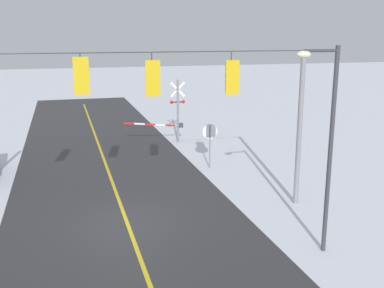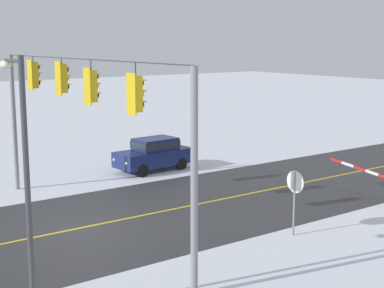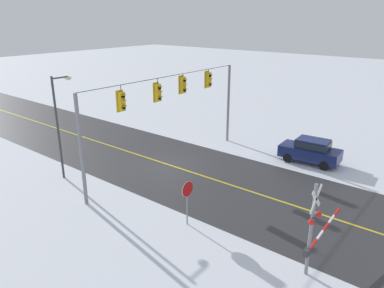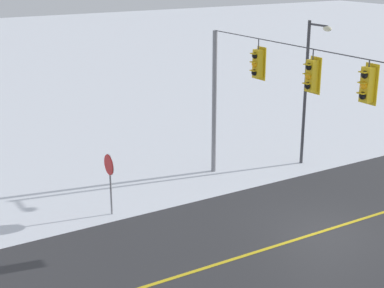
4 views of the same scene
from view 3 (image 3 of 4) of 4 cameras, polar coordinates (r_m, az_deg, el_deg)
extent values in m
plane|color=silver|center=(25.70, -3.27, -3.36)|extent=(160.00, 160.00, 0.00)
cube|color=#303033|center=(29.81, -11.87, -0.49)|extent=(9.00, 80.00, 0.01)
cube|color=gold|center=(29.81, -11.87, -0.48)|extent=(0.14, 72.00, 0.01)
cylinder|color=gray|center=(20.32, -16.77, -1.07)|extent=(0.20, 0.20, 6.20)
cylinder|color=gray|center=(30.05, 5.64, 6.15)|extent=(0.20, 0.20, 6.20)
cylinder|color=#38383D|center=(24.01, -3.55, 10.43)|extent=(14.00, 0.04, 0.04)
cylinder|color=#38383D|center=(21.28, -10.96, 8.43)|extent=(0.04, 0.04, 0.40)
cube|color=gold|center=(21.43, -10.83, 6.48)|extent=(0.34, 0.28, 1.08)
cube|color=gold|center=(21.55, -11.11, 6.54)|extent=(0.52, 0.03, 1.26)
sphere|color=black|center=(21.25, -10.62, 7.28)|extent=(0.24, 0.24, 0.24)
cube|color=gold|center=(21.18, -10.51, 7.48)|extent=(0.26, 0.16, 0.03)
sphere|color=#F99E0F|center=(21.31, -10.57, 6.43)|extent=(0.24, 0.24, 0.24)
cube|color=gold|center=(21.24, -10.46, 6.63)|extent=(0.26, 0.16, 0.03)
sphere|color=black|center=(21.39, -10.52, 5.60)|extent=(0.24, 0.24, 0.24)
cube|color=gold|center=(21.32, -10.41, 5.79)|extent=(0.26, 0.16, 0.03)
cylinder|color=#38383D|center=(23.26, -5.35, 9.66)|extent=(0.04, 0.04, 0.35)
cube|color=gold|center=(23.39, -5.30, 7.92)|extent=(0.34, 0.28, 1.08)
cube|color=gold|center=(23.50, -5.58, 7.97)|extent=(0.52, 0.03, 1.26)
sphere|color=black|center=(23.23, -5.05, 8.66)|extent=(0.24, 0.24, 0.24)
cube|color=gold|center=(23.17, -4.93, 8.84)|extent=(0.26, 0.16, 0.03)
sphere|color=#F99E0F|center=(23.29, -5.03, 7.88)|extent=(0.24, 0.24, 0.24)
cube|color=gold|center=(23.23, -4.91, 8.06)|extent=(0.26, 0.16, 0.03)
sphere|color=black|center=(23.36, -5.01, 7.11)|extent=(0.24, 0.24, 0.24)
cube|color=gold|center=(23.29, -4.89, 7.29)|extent=(0.26, 0.16, 0.03)
cylinder|color=#38383D|center=(25.03, -1.43, 10.58)|extent=(0.04, 0.04, 0.21)
cube|color=gold|center=(25.13, -1.42, 9.12)|extent=(0.34, 0.28, 1.08)
cube|color=gold|center=(25.23, -1.70, 9.16)|extent=(0.52, 0.03, 1.26)
sphere|color=black|center=(24.98, -1.16, 9.81)|extent=(0.24, 0.24, 0.24)
cube|color=gold|center=(24.92, -1.03, 9.98)|extent=(0.26, 0.16, 0.03)
sphere|color=#F99E0F|center=(25.04, -1.15, 9.09)|extent=(0.24, 0.24, 0.24)
cube|color=gold|center=(24.98, -1.03, 9.26)|extent=(0.26, 0.16, 0.03)
sphere|color=black|center=(25.09, -1.15, 8.37)|extent=(0.24, 0.24, 0.24)
cube|color=gold|center=(25.03, -1.03, 8.54)|extent=(0.26, 0.16, 0.03)
cylinder|color=#38383D|center=(27.28, 2.59, 11.27)|extent=(0.04, 0.04, 0.23)
cube|color=gold|center=(27.38, 2.56, 9.91)|extent=(0.34, 0.28, 1.08)
cube|color=gold|center=(27.47, 2.29, 9.95)|extent=(0.52, 0.03, 1.26)
sphere|color=black|center=(27.24, 2.83, 10.54)|extent=(0.24, 0.24, 0.24)
cube|color=gold|center=(27.19, 2.96, 10.70)|extent=(0.26, 0.16, 0.03)
sphere|color=#F99E0F|center=(27.29, 2.82, 9.88)|extent=(0.24, 0.24, 0.24)
cube|color=gold|center=(27.23, 2.95, 10.04)|extent=(0.26, 0.16, 0.03)
sphere|color=black|center=(27.34, 2.81, 9.22)|extent=(0.24, 0.24, 0.24)
cube|color=gold|center=(27.29, 2.93, 9.37)|extent=(0.26, 0.16, 0.03)
cylinder|color=gray|center=(18.31, -0.76, -9.21)|extent=(0.07, 0.07, 2.30)
cylinder|color=#B71414|center=(17.92, -0.67, -7.00)|extent=(0.76, 0.03, 0.76)
cylinder|color=white|center=(17.93, -0.72, -6.98)|extent=(0.80, 0.02, 0.80)
cylinder|color=gray|center=(15.36, 17.90, -12.65)|extent=(0.14, 0.14, 4.00)
cube|color=white|center=(14.67, 18.64, -8.04)|extent=(0.98, 0.04, 0.98)
cube|color=white|center=(14.67, 18.64, -8.04)|extent=(0.98, 0.04, 0.98)
cube|color=#38383D|center=(15.05, 18.28, -10.74)|extent=(0.80, 0.06, 0.08)
sphere|color=red|center=(14.72, 17.95, -11.43)|extent=(0.22, 0.22, 0.22)
sphere|color=red|center=(15.35, 19.02, -10.21)|extent=(0.22, 0.22, 0.22)
cube|color=red|center=(16.23, 18.27, -14.45)|extent=(0.67, 0.08, 0.17)
cube|color=white|center=(16.72, 19.15, -13.18)|extent=(0.67, 0.08, 0.17)
cube|color=red|center=(17.23, 19.97, -11.99)|extent=(0.67, 0.08, 0.17)
cube|color=white|center=(17.75, 20.73, -10.86)|extent=(0.67, 0.08, 0.17)
cube|color=red|center=(18.28, 21.44, -9.80)|extent=(0.67, 0.08, 0.17)
cube|color=#38383D|center=(15.70, 17.30, -15.74)|extent=(0.28, 0.20, 0.28)
cube|color=navy|center=(27.25, 17.75, -1.31)|extent=(2.05, 4.22, 0.80)
cube|color=navy|center=(26.99, 18.20, 0.02)|extent=(1.65, 2.23, 0.64)
cube|color=#232D38|center=(26.99, 18.20, 0.02)|extent=(1.69, 2.32, 0.40)
sphere|color=#EFEACC|center=(27.34, 13.28, -0.72)|extent=(0.16, 0.16, 0.16)
sphere|color=#EFEACC|center=(28.35, 14.15, -0.06)|extent=(0.16, 0.16, 0.16)
cylinder|color=black|center=(27.04, 14.59, -2.08)|extent=(0.27, 0.65, 0.64)
cylinder|color=black|center=(28.46, 15.74, -1.10)|extent=(0.27, 0.65, 0.64)
cylinder|color=black|center=(26.37, 19.74, -3.17)|extent=(0.27, 0.65, 0.64)
cylinder|color=black|center=(27.82, 20.65, -2.11)|extent=(0.27, 0.65, 0.64)
cylinder|color=#38383D|center=(24.17, -20.02, 2.17)|extent=(0.14, 0.14, 6.50)
cylinder|color=#38383D|center=(23.79, -19.74, 9.64)|extent=(1.10, 0.09, 0.09)
ellipsoid|color=beige|center=(24.09, -18.60, 9.63)|extent=(0.44, 0.28, 0.22)
camera|label=1|loc=(37.54, -20.15, 13.51)|focal=42.68mm
camera|label=2|loc=(24.94, -53.98, 4.30)|focal=53.91mm
camera|label=4|loc=(30.99, 35.39, 14.54)|focal=54.59mm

